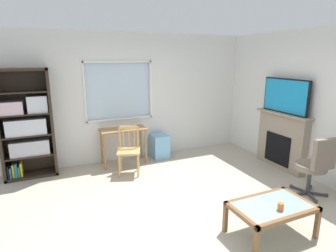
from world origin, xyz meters
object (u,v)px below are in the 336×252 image
at_px(desk_under_window, 123,135).
at_px(bookshelf, 26,126).
at_px(fireplace, 282,140).
at_px(plastic_drawer_unit, 159,146).
at_px(office_chair, 316,164).
at_px(sippy_cup, 281,207).
at_px(wooden_chair, 129,150).
at_px(coffee_table, 272,209).
at_px(tv, 285,96).

bearing_deg(desk_under_window, bookshelf, 176.38).
xyz_separation_m(desk_under_window, fireplace, (2.81, -1.46, -0.06)).
relative_size(plastic_drawer_unit, office_chair, 0.52).
relative_size(bookshelf, sippy_cup, 22.08).
relative_size(plastic_drawer_unit, fireplace, 0.43).
xyz_separation_m(desk_under_window, plastic_drawer_unit, (0.81, 0.05, -0.36)).
distance_m(plastic_drawer_unit, sippy_cup, 3.26).
distance_m(desk_under_window, fireplace, 3.17).
bearing_deg(fireplace, bookshelf, 161.04).
relative_size(wooden_chair, fireplace, 0.74).
height_order(desk_under_window, coffee_table, desk_under_window).
distance_m(office_chair, sippy_cup, 1.46).
bearing_deg(tv, sippy_cup, -135.38).
xyz_separation_m(plastic_drawer_unit, tv, (1.98, -1.51, 1.19)).
bearing_deg(wooden_chair, bookshelf, 159.84).
xyz_separation_m(desk_under_window, wooden_chair, (-0.04, -0.52, -0.16)).
bearing_deg(tv, plastic_drawer_unit, 142.78).
height_order(fireplace, coffee_table, fireplace).
relative_size(desk_under_window, office_chair, 0.95).
relative_size(desk_under_window, wooden_chair, 1.05).
bearing_deg(office_chair, wooden_chair, 138.95).
xyz_separation_m(wooden_chair, tv, (2.83, -0.94, 0.98)).
bearing_deg(office_chair, coffee_table, -160.32).
height_order(bookshelf, tv, bookshelf).
distance_m(fireplace, office_chair, 1.23).
relative_size(desk_under_window, fireplace, 0.78).
bearing_deg(bookshelf, plastic_drawer_unit, -1.35).
distance_m(office_chair, coffee_table, 1.42).
distance_m(tv, office_chair, 1.51).
bearing_deg(desk_under_window, office_chair, -47.84).
bearing_deg(desk_under_window, coffee_table, -71.43).
distance_m(desk_under_window, plastic_drawer_unit, 0.89).
bearing_deg(sippy_cup, office_chair, 24.60).
bearing_deg(sippy_cup, tv, 44.62).
distance_m(tv, coffee_table, 2.63).
relative_size(wooden_chair, plastic_drawer_unit, 1.74).
bearing_deg(fireplace, desk_under_window, 152.65).
bearing_deg(plastic_drawer_unit, fireplace, -36.97).
xyz_separation_m(bookshelf, desk_under_window, (1.74, -0.11, -0.33)).
distance_m(desk_under_window, sippy_cup, 3.37).
xyz_separation_m(bookshelf, office_chair, (4.09, -2.71, -0.40)).
bearing_deg(bookshelf, wooden_chair, -20.16).
relative_size(tv, sippy_cup, 11.67).
relative_size(tv, coffee_table, 1.05).
bearing_deg(tv, desk_under_window, 152.50).
distance_m(bookshelf, plastic_drawer_unit, 2.65).
distance_m(desk_under_window, office_chair, 3.50).
relative_size(tv, office_chair, 1.05).
xyz_separation_m(desk_under_window, sippy_cup, (1.03, -3.20, -0.16)).
xyz_separation_m(desk_under_window, tv, (2.80, -1.46, 0.82)).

